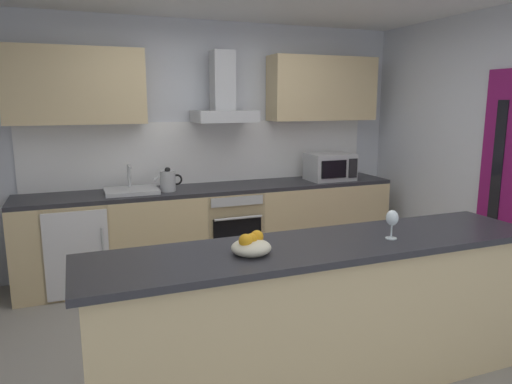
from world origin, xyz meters
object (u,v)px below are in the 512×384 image
at_px(kettle, 168,181).
at_px(fruit_bowl, 251,246).
at_px(wine_glass, 392,219).
at_px(sink, 131,190).
at_px(oven, 229,227).
at_px(refrigerator, 77,246).
at_px(microwave, 330,167).
at_px(range_hood, 223,100).

height_order(kettle, fruit_bowl, kettle).
bearing_deg(wine_glass, fruit_bowl, 177.25).
relative_size(sink, kettle, 1.73).
xyz_separation_m(oven, fruit_bowl, (-0.61, -2.28, 0.54)).
bearing_deg(sink, fruit_bowl, -80.72).
bearing_deg(kettle, refrigerator, 177.98).
distance_m(refrigerator, microwave, 2.77).
distance_m(sink, fruit_bowl, 2.32).
distance_m(refrigerator, range_hood, 2.04).
bearing_deg(microwave, oven, 178.66).
height_order(sink, kettle, sink).
height_order(wine_glass, fruit_bowl, wine_glass).
distance_m(sink, wine_glass, 2.66).
bearing_deg(wine_glass, sink, 118.52).
xyz_separation_m(kettle, wine_glass, (0.92, -2.29, 0.07)).
distance_m(wine_glass, fruit_bowl, 0.90).
bearing_deg(sink, refrigerator, -178.51).
xyz_separation_m(range_hood, wine_glass, (0.28, -2.45, -0.71)).
xyz_separation_m(wine_glass, fruit_bowl, (-0.89, 0.04, -0.08)).
bearing_deg(refrigerator, oven, 0.10).
bearing_deg(wine_glass, microwave, 68.38).
relative_size(wine_glass, fruit_bowl, 0.81).
relative_size(oven, microwave, 1.60).
xyz_separation_m(sink, kettle, (0.35, -0.04, 0.08)).
relative_size(oven, sink, 1.60).
height_order(sink, fruit_bowl, sink).
bearing_deg(fruit_bowl, kettle, 90.57).
bearing_deg(kettle, wine_glass, -68.18).
distance_m(oven, sink, 1.09).
distance_m(microwave, wine_glass, 2.47).
bearing_deg(range_hood, microwave, -7.52).
height_order(kettle, wine_glass, kettle).
xyz_separation_m(refrigerator, wine_glass, (1.79, -2.32, 0.65)).
distance_m(refrigerator, fruit_bowl, 2.51).
distance_m(range_hood, fruit_bowl, 2.61).
distance_m(microwave, range_hood, 1.41).
xyz_separation_m(sink, range_hood, (0.98, 0.12, 0.86)).
height_order(oven, fruit_bowl, fruit_bowl).
bearing_deg(kettle, microwave, 0.18).
bearing_deg(refrigerator, microwave, -0.53).
bearing_deg(fruit_bowl, refrigerator, 111.62).
relative_size(oven, wine_glass, 4.50).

